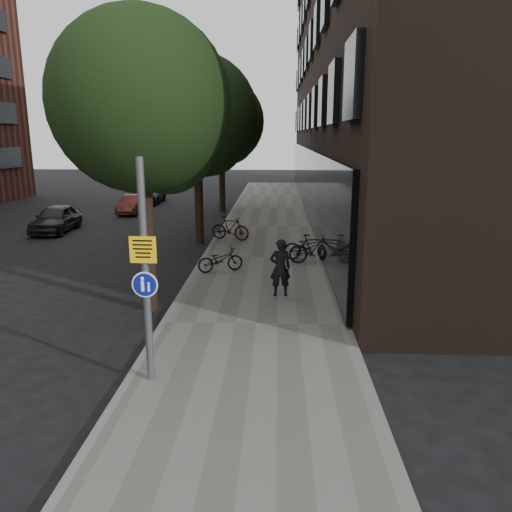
# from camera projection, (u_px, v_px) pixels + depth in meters

# --- Properties ---
(ground) EXTENTS (120.00, 120.00, 0.00)m
(ground) POSITION_uv_depth(u_px,v_px,m) (234.00, 399.00, 8.79)
(ground) COLOR black
(ground) RESTS_ON ground
(sidewalk) EXTENTS (4.50, 60.00, 0.12)m
(sidewalk) POSITION_uv_depth(u_px,v_px,m) (264.00, 259.00, 18.47)
(sidewalk) COLOR slate
(sidewalk) RESTS_ON ground
(curb_edge) EXTENTS (0.15, 60.00, 0.13)m
(curb_edge) POSITION_uv_depth(u_px,v_px,m) (204.00, 258.00, 18.56)
(curb_edge) COLOR slate
(curb_edge) RESTS_ON ground
(building_right_dark_brick) EXTENTS (12.00, 40.00, 18.00)m
(building_right_dark_brick) POSITION_uv_depth(u_px,v_px,m) (419.00, 52.00, 27.67)
(building_right_dark_brick) COLOR black
(building_right_dark_brick) RESTS_ON ground
(street_tree_near) EXTENTS (4.40, 4.40, 7.50)m
(street_tree_near) POSITION_uv_depth(u_px,v_px,m) (145.00, 110.00, 12.20)
(street_tree_near) COLOR black
(street_tree_near) RESTS_ON ground
(street_tree_mid) EXTENTS (5.00, 5.00, 7.80)m
(street_tree_mid) POSITION_uv_depth(u_px,v_px,m) (199.00, 120.00, 20.45)
(street_tree_mid) COLOR black
(street_tree_mid) RESTS_ON ground
(street_tree_far) EXTENTS (5.00, 5.00, 7.80)m
(street_tree_far) POSITION_uv_depth(u_px,v_px,m) (223.00, 125.00, 29.19)
(street_tree_far) COLOR black
(street_tree_far) RESTS_ON ground
(signpost) EXTENTS (0.47, 0.14, 4.05)m
(signpost) POSITION_uv_depth(u_px,v_px,m) (146.00, 273.00, 8.77)
(signpost) COLOR #595B5E
(signpost) RESTS_ON sidewalk
(pedestrian) EXTENTS (0.64, 0.47, 1.62)m
(pedestrian) POSITION_uv_depth(u_px,v_px,m) (280.00, 268.00, 13.87)
(pedestrian) COLOR black
(pedestrian) RESTS_ON sidewalk
(parked_bike_facade_near) EXTENTS (1.84, 0.65, 0.96)m
(parked_bike_facade_near) POSITION_uv_depth(u_px,v_px,m) (309.00, 247.00, 18.01)
(parked_bike_facade_near) COLOR black
(parked_bike_facade_near) RESTS_ON sidewalk
(parked_bike_facade_far) EXTENTS (1.78, 0.68, 1.04)m
(parked_bike_facade_far) POSITION_uv_depth(u_px,v_px,m) (313.00, 249.00, 17.49)
(parked_bike_facade_far) COLOR black
(parked_bike_facade_far) RESTS_ON sidewalk
(parked_bike_curb_near) EXTENTS (1.62, 1.10, 0.80)m
(parked_bike_curb_near) POSITION_uv_depth(u_px,v_px,m) (220.00, 260.00, 16.45)
(parked_bike_curb_near) COLOR black
(parked_bike_curb_near) RESTS_ON sidewalk
(parked_bike_curb_far) EXTENTS (1.79, 1.01, 1.03)m
(parked_bike_curb_far) POSITION_uv_depth(u_px,v_px,m) (230.00, 228.00, 21.41)
(parked_bike_curb_far) COLOR black
(parked_bike_curb_far) RESTS_ON sidewalk
(parked_car_near) EXTENTS (1.66, 3.82, 1.28)m
(parked_car_near) POSITION_uv_depth(u_px,v_px,m) (56.00, 219.00, 23.82)
(parked_car_near) COLOR black
(parked_car_near) RESTS_ON ground
(parked_car_mid) EXTENTS (1.16, 3.25, 1.07)m
(parked_car_mid) POSITION_uv_depth(u_px,v_px,m) (133.00, 204.00, 29.48)
(parked_car_mid) COLOR maroon
(parked_car_mid) RESTS_ON ground
(parked_car_far) EXTENTS (1.87, 4.31, 1.23)m
(parked_car_far) POSITION_uv_depth(u_px,v_px,m) (149.00, 194.00, 34.15)
(parked_car_far) COLOR #1B2132
(parked_car_far) RESTS_ON ground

